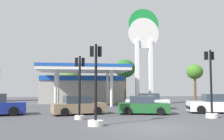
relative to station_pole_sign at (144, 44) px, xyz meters
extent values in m
plane|color=#47474C|center=(-4.57, -16.91, -7.57)|extent=(90.00, 90.00, 0.00)
cube|color=#ADA89E|center=(-7.49, 5.15, -5.75)|extent=(10.90, 5.92, 3.64)
cube|color=#194CB2|center=(-7.49, 2.14, -4.28)|extent=(10.90, 0.12, 0.60)
cube|color=white|center=(-7.49, -1.13, -3.47)|extent=(9.98, 6.03, 0.35)
cube|color=#194CB2|center=(-7.49, -1.13, -3.14)|extent=(10.08, 6.13, 0.30)
cylinder|color=silver|center=(-10.48, -2.79, -5.61)|extent=(0.32, 0.32, 3.93)
cylinder|color=silver|center=(-4.49, -2.79, -5.61)|extent=(0.32, 0.32, 3.93)
cylinder|color=silver|center=(-10.48, 0.53, -5.61)|extent=(0.32, 0.32, 3.93)
cylinder|color=silver|center=(-4.49, 0.53, -5.61)|extent=(0.32, 0.32, 3.93)
cube|color=#4C4C51|center=(-7.49, -1.13, -7.02)|extent=(0.90, 0.60, 1.10)
cube|color=white|center=(-0.87, -0.01, -3.56)|extent=(0.40, 0.56, 8.01)
cube|color=white|center=(0.87, -0.01, -3.56)|extent=(0.40, 0.56, 8.01)
cylinder|color=white|center=(0.00, -0.01, 1.31)|extent=(3.86, 0.22, 3.86)
cylinder|color=#198C38|center=(0.00, 0.01, 2.47)|extent=(3.86, 0.22, 3.86)
cube|color=white|center=(0.00, 0.05, 1.89)|extent=(3.55, 0.08, 0.70)
cylinder|color=black|center=(-2.88, -6.44, -7.25)|extent=(0.67, 0.37, 0.64)
cylinder|color=black|center=(-2.48, -4.77, -7.25)|extent=(0.67, 0.37, 0.64)
cylinder|color=black|center=(-0.35, -7.06, -7.25)|extent=(0.67, 0.37, 0.64)
cylinder|color=black|center=(0.06, -5.39, -7.25)|extent=(0.67, 0.37, 0.64)
cube|color=silver|center=(-1.41, -5.91, -7.04)|extent=(4.50, 2.70, 0.76)
cube|color=#2D3842|center=(-1.27, -5.95, -6.38)|extent=(2.31, 1.99, 0.64)
cube|color=black|center=(-3.42, -5.43, -7.15)|extent=(0.51, 1.65, 0.24)
cylinder|color=black|center=(1.35, -11.28, -7.24)|extent=(0.69, 0.38, 0.66)
cylinder|color=black|center=(1.80, -9.57, -7.24)|extent=(0.69, 0.38, 0.66)
cube|color=silver|center=(2.87, -10.76, -7.03)|extent=(4.63, 2.83, 0.78)
cube|color=#2D3842|center=(3.02, -10.80, -6.35)|extent=(2.39, 2.06, 0.66)
cube|color=black|center=(0.82, -10.23, -7.14)|extent=(0.55, 1.69, 0.25)
cylinder|color=black|center=(-7.15, -9.16, -7.27)|extent=(0.64, 0.35, 0.61)
cylinder|color=black|center=(-6.75, -10.75, -7.27)|extent=(0.64, 0.35, 0.61)
cylinder|color=black|center=(-9.56, -9.76, -7.27)|extent=(0.64, 0.35, 0.61)
cylinder|color=black|center=(-9.16, -11.36, -7.27)|extent=(0.64, 0.35, 0.61)
cube|color=#8C7556|center=(-8.16, -10.26, -7.07)|extent=(4.29, 2.60, 0.72)
cube|color=#2D3842|center=(-8.30, -10.29, -6.44)|extent=(2.21, 1.91, 0.61)
cube|color=black|center=(-6.25, -9.78, -7.17)|extent=(0.50, 1.57, 0.23)
cylinder|color=black|center=(5.80, -6.31, -7.27)|extent=(0.63, 0.30, 0.60)
cylinder|color=black|center=(-13.37, -8.86, -7.23)|extent=(0.73, 0.42, 0.69)
cylinder|color=black|center=(-12.85, -10.64, -7.23)|extent=(0.73, 0.42, 0.69)
cube|color=black|center=(-12.32, -9.52, -7.12)|extent=(0.63, 1.76, 0.26)
cylinder|color=black|center=(-1.73, -10.21, -7.27)|extent=(0.63, 0.35, 0.60)
cylinder|color=black|center=(-2.14, -11.77, -7.27)|extent=(0.63, 0.35, 0.60)
cylinder|color=black|center=(-4.08, -9.60, -7.27)|extent=(0.63, 0.35, 0.60)
cylinder|color=black|center=(-4.49, -11.15, -7.27)|extent=(0.63, 0.35, 0.60)
cube|color=#1E5928|center=(-3.11, -10.68, -7.08)|extent=(4.21, 2.58, 0.71)
cube|color=#2D3842|center=(-3.25, -10.65, -6.46)|extent=(2.18, 1.88, 0.60)
cube|color=black|center=(-1.25, -11.17, -7.18)|extent=(0.50, 1.54, 0.22)
cylinder|color=silver|center=(-8.15, -13.20, -7.44)|extent=(0.62, 0.62, 0.26)
cylinder|color=black|center=(-8.15, -13.20, -5.37)|extent=(0.14, 0.14, 3.88)
cube|color=black|center=(-8.37, -13.04, -3.82)|extent=(0.21, 0.20, 0.57)
sphere|color=red|center=(-8.37, -12.92, -3.64)|extent=(0.15, 0.15, 0.15)
sphere|color=#D89E0C|center=(-8.37, -12.92, -3.82)|extent=(0.15, 0.15, 0.15)
sphere|color=green|center=(-8.37, -12.92, -4.00)|extent=(0.15, 0.15, 0.15)
cube|color=black|center=(-7.93, -13.04, -3.82)|extent=(0.21, 0.20, 0.57)
sphere|color=red|center=(-7.93, -12.92, -3.64)|extent=(0.15, 0.15, 0.15)
sphere|color=#D89E0C|center=(-7.93, -12.92, -3.82)|extent=(0.15, 0.15, 0.15)
sphere|color=green|center=(-7.93, -12.92, -4.00)|extent=(0.15, 0.15, 0.15)
cylinder|color=silver|center=(-7.33, -16.10, -7.42)|extent=(0.84, 0.84, 0.30)
cylinder|color=black|center=(-7.33, -16.10, -5.20)|extent=(0.14, 0.14, 4.15)
cube|color=black|center=(-7.55, -15.94, -3.51)|extent=(0.21, 0.20, 0.57)
sphere|color=red|center=(-7.55, -15.82, -3.33)|extent=(0.15, 0.15, 0.15)
sphere|color=#D89E0C|center=(-7.55, -15.82, -3.51)|extent=(0.15, 0.15, 0.15)
sphere|color=green|center=(-7.55, -15.82, -3.69)|extent=(0.15, 0.15, 0.15)
cube|color=black|center=(-7.11, -15.94, -3.51)|extent=(0.21, 0.20, 0.57)
sphere|color=red|center=(-7.11, -15.82, -3.33)|extent=(0.15, 0.15, 0.15)
sphere|color=#D89E0C|center=(-7.11, -15.82, -3.51)|extent=(0.15, 0.15, 0.15)
sphere|color=green|center=(-7.11, -15.82, -3.69)|extent=(0.15, 0.15, 0.15)
cylinder|color=silver|center=(0.80, -13.76, -7.42)|extent=(0.82, 0.82, 0.30)
cylinder|color=black|center=(0.80, -13.76, -5.09)|extent=(0.14, 0.14, 4.36)
cube|color=black|center=(0.58, -13.60, -3.29)|extent=(0.21, 0.20, 0.57)
sphere|color=red|center=(0.58, -13.48, -3.11)|extent=(0.15, 0.15, 0.15)
sphere|color=#D89E0C|center=(0.58, -13.48, -3.29)|extent=(0.15, 0.15, 0.15)
sphere|color=green|center=(0.58, -13.48, -3.47)|extent=(0.15, 0.15, 0.15)
cube|color=black|center=(1.02, -13.60, -3.29)|extent=(0.21, 0.20, 0.57)
sphere|color=red|center=(1.02, -13.48, -3.11)|extent=(0.15, 0.15, 0.15)
sphere|color=#D89E0C|center=(1.02, -13.48, -3.29)|extent=(0.15, 0.15, 0.15)
sphere|color=green|center=(1.02, -13.48, -3.47)|extent=(0.15, 0.15, 0.15)
cylinder|color=brown|center=(-9.13, 9.44, -6.10)|extent=(0.38, 0.38, 2.95)
ellipsoid|color=#46682D|center=(-9.13, 9.44, -3.50)|extent=(2.97, 2.97, 2.58)
cylinder|color=brown|center=(-0.47, 9.50, -5.62)|extent=(0.36, 0.36, 3.91)
ellipsoid|color=#256122|center=(-0.47, 9.50, -2.40)|extent=(3.37, 3.37, 2.95)
cylinder|color=brown|center=(12.18, 10.63, -5.68)|extent=(0.40, 0.40, 3.78)
ellipsoid|color=#3A7021|center=(12.18, 10.63, -2.74)|extent=(2.81, 2.81, 2.56)
camera|label=1|loc=(-8.45, -29.45, -5.53)|focal=39.39mm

